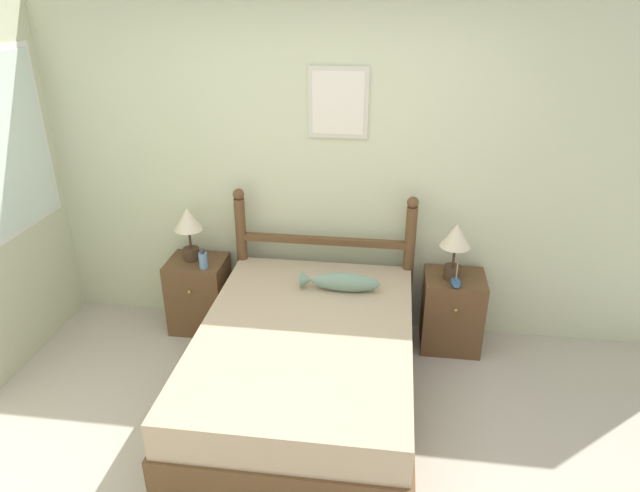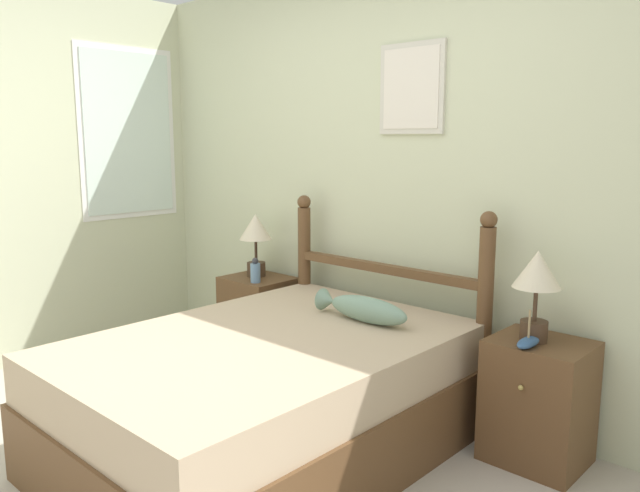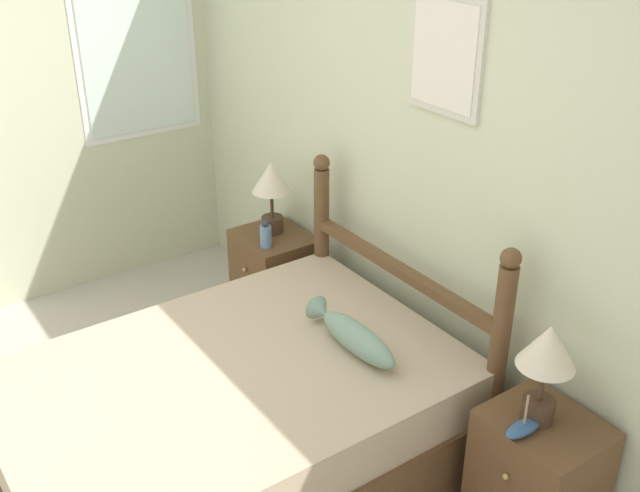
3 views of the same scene
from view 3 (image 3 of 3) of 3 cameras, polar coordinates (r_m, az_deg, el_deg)
The scene contains 10 objects.
wall_back at distance 3.49m, azimuth 8.02°, elevation 6.21°, with size 6.40×0.08×2.55m.
bed at distance 3.42m, azimuth -6.59°, elevation -13.40°, with size 1.37×1.94×0.59m.
headboard at distance 3.66m, azimuth 5.96°, elevation -3.95°, with size 1.38×0.09×1.17m.
nightstand_left at distance 4.47m, azimuth -3.47°, elevation -2.59°, with size 0.44×0.40×0.60m.
nightstand_right at distance 3.27m, azimuth 16.17°, elevation -16.76°, with size 0.44×0.40×0.60m.
table_lamp_left at distance 4.25m, azimuth -3.74°, elevation 4.67°, with size 0.22×0.22×0.43m.
table_lamp_right at distance 2.90m, azimuth 16.88°, elevation -8.04°, with size 0.22×0.22×0.43m.
bottle at distance 4.17m, azimuth -4.15°, elevation 0.86°, with size 0.07×0.07×0.16m.
model_boat at distance 2.99m, azimuth 15.24°, elevation -13.19°, with size 0.07×0.18×0.17m.
fish_pillow at distance 3.31m, azimuth 2.51°, elevation -6.80°, with size 0.56×0.13×0.13m.
Camera 3 is at (2.37, -0.52, 2.50)m, focal length 42.00 mm.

